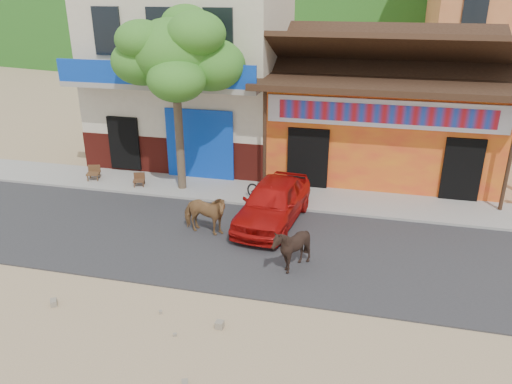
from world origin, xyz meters
TOP-DOWN VIEW (x-y plane):
  - ground at (0.00, 0.00)m, footprint 120.00×120.00m
  - road at (0.00, 2.50)m, footprint 60.00×5.00m
  - sidewalk at (0.00, 6.00)m, footprint 60.00×2.00m
  - dance_club at (2.00, 10.00)m, footprint 8.00×6.00m
  - cafe_building at (-5.50, 10.00)m, footprint 7.00×6.00m
  - tree at (-4.60, 5.80)m, footprint 3.00×3.00m
  - cow_tan at (-2.74, 2.82)m, footprint 1.53×0.86m
  - cow_dark at (-0.00, 1.45)m, footprint 1.34×1.26m
  - red_car at (-1.00, 4.00)m, footprint 1.99×4.04m
  - scooter at (-1.50, 5.30)m, footprint 1.60×1.06m
  - cafe_chair_left at (-6.14, 5.61)m, footprint 0.48×0.48m
  - cafe_chair_right at (-8.02, 5.79)m, footprint 0.54×0.54m

SIDE VIEW (x-z plane):
  - ground at x=0.00m, z-range 0.00..0.00m
  - road at x=0.00m, z-range 0.00..0.04m
  - sidewalk at x=0.00m, z-range 0.00..0.12m
  - scooter at x=-1.50m, z-range 0.12..0.91m
  - cafe_chair_left at x=-6.14m, z-range 0.12..0.94m
  - cafe_chair_right at x=-8.02m, z-range 0.12..1.05m
  - cow_dark at x=0.00m, z-range 0.04..1.26m
  - cow_tan at x=-2.74m, z-range 0.04..1.27m
  - red_car at x=-1.00m, z-range 0.04..1.36m
  - dance_club at x=2.00m, z-range 0.00..3.60m
  - tree at x=-4.60m, z-range 0.12..6.12m
  - cafe_building at x=-5.50m, z-range 0.00..7.00m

